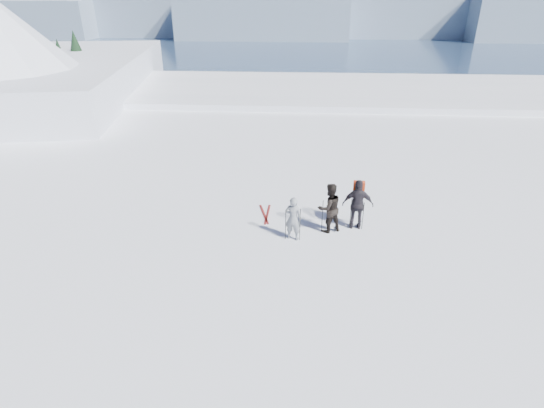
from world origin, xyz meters
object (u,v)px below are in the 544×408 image
(skier_dark, at_px, (329,208))
(skier_grey, at_px, (293,218))
(skis_loose, at_px, (266,214))
(skier_pack, at_px, (358,205))

(skier_dark, bearing_deg, skier_grey, 1.00)
(skis_loose, bearing_deg, skier_dark, -24.86)
(skier_grey, height_order, skis_loose, skier_grey)
(skier_dark, distance_m, skis_loose, 2.90)
(skier_pack, bearing_deg, skis_loose, -9.01)
(skier_grey, xyz_separation_m, skier_pack, (2.42, 0.99, 0.15))
(skier_pack, distance_m, skis_loose, 3.80)
(skis_loose, bearing_deg, skier_pack, -13.36)
(skier_grey, height_order, skier_dark, skier_dark)
(skier_grey, xyz_separation_m, skier_dark, (1.33, 0.69, 0.13))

